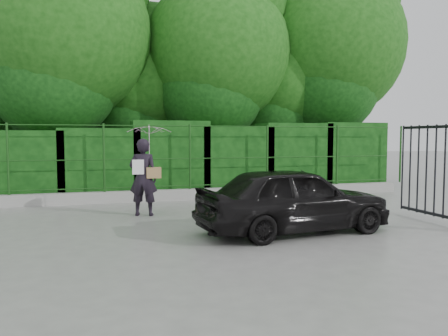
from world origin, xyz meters
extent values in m
plane|color=gray|center=(0.00, 0.00, 0.00)|extent=(80.00, 80.00, 0.00)
cube|color=#9E9E99|center=(0.00, 4.50, 0.15)|extent=(14.00, 0.25, 0.30)
cylinder|color=#174313|center=(-4.20, 4.50, 1.20)|extent=(0.06, 0.06, 1.80)
cylinder|color=#174313|center=(-1.90, 4.50, 1.20)|extent=(0.06, 0.06, 1.80)
cylinder|color=#174313|center=(0.40, 4.50, 1.20)|extent=(0.06, 0.06, 1.80)
cylinder|color=#174313|center=(2.70, 4.50, 1.20)|extent=(0.06, 0.06, 1.80)
cylinder|color=#174313|center=(5.00, 4.50, 1.20)|extent=(0.06, 0.06, 1.80)
cylinder|color=#174313|center=(7.30, 4.50, 1.20)|extent=(0.06, 0.06, 1.80)
cylinder|color=#174313|center=(0.00, 4.50, 0.40)|extent=(13.60, 0.03, 0.03)
cylinder|color=#174313|center=(0.00, 4.50, 1.15)|extent=(13.60, 0.03, 0.03)
cylinder|color=#174313|center=(0.00, 4.50, 2.05)|extent=(13.60, 0.03, 0.03)
cube|color=black|center=(-4.00, 5.50, 0.96)|extent=(2.20, 1.20, 1.92)
cube|color=black|center=(-2.00, 5.50, 0.99)|extent=(2.20, 1.20, 1.99)
cube|color=black|center=(0.00, 5.50, 1.11)|extent=(2.20, 1.20, 2.21)
cube|color=black|center=(2.00, 5.50, 1.04)|extent=(2.20, 1.20, 2.08)
cube|color=black|center=(4.00, 5.50, 1.09)|extent=(2.20, 1.20, 2.18)
cube|color=black|center=(6.00, 5.50, 1.11)|extent=(2.20, 1.20, 2.22)
cylinder|color=black|center=(-3.00, 7.20, 2.25)|extent=(0.36, 0.36, 4.50)
sphere|color=#14470F|center=(-3.00, 7.20, 4.95)|extent=(5.40, 5.40, 5.40)
cylinder|color=black|center=(-0.50, 8.50, 1.62)|extent=(0.36, 0.36, 3.25)
sphere|color=#14470F|center=(-0.50, 8.50, 3.58)|extent=(3.90, 3.90, 3.90)
cylinder|color=black|center=(2.00, 7.50, 2.12)|extent=(0.36, 0.36, 4.25)
sphere|color=#14470F|center=(2.00, 7.50, 4.68)|extent=(5.10, 5.10, 5.10)
cylinder|color=black|center=(4.50, 8.20, 1.75)|extent=(0.36, 0.36, 3.50)
sphere|color=#14470F|center=(4.50, 8.20, 3.85)|extent=(4.20, 4.20, 4.20)
cylinder|color=black|center=(6.50, 7.80, 2.38)|extent=(0.36, 0.36, 4.75)
sphere|color=#14470F|center=(6.50, 7.80, 5.23)|extent=(5.70, 5.70, 5.70)
cube|color=black|center=(4.60, -0.05, 0.15)|extent=(0.05, 2.00, 0.06)
cube|color=black|center=(4.60, -0.05, 1.95)|extent=(0.05, 2.00, 0.06)
cylinder|color=black|center=(4.60, -0.25, 1.05)|extent=(0.04, 0.04, 1.90)
cylinder|color=black|center=(4.60, 0.00, 1.05)|extent=(0.04, 0.04, 1.90)
cylinder|color=black|center=(4.60, 0.25, 1.05)|extent=(0.04, 0.04, 1.90)
cylinder|color=black|center=(4.60, 0.50, 1.05)|extent=(0.04, 0.04, 1.90)
cylinder|color=black|center=(4.60, 0.75, 1.05)|extent=(0.04, 0.04, 1.90)
cylinder|color=black|center=(4.60, 1.00, 1.05)|extent=(0.04, 0.04, 1.90)
imported|color=black|center=(-1.10, 2.36, 0.86)|extent=(0.73, 0.59, 1.71)
imported|color=silver|center=(-0.95, 2.41, 1.57)|extent=(1.00, 1.02, 0.92)
cube|color=#9C7A49|center=(-0.88, 2.28, 0.96)|extent=(0.32, 0.15, 0.24)
cube|color=white|center=(-1.22, 2.24, 1.09)|extent=(0.25, 0.02, 0.32)
imported|color=black|center=(1.35, -0.15, 0.61)|extent=(3.73, 1.83, 1.22)
camera|label=1|loc=(-2.07, -7.36, 1.73)|focal=35.00mm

